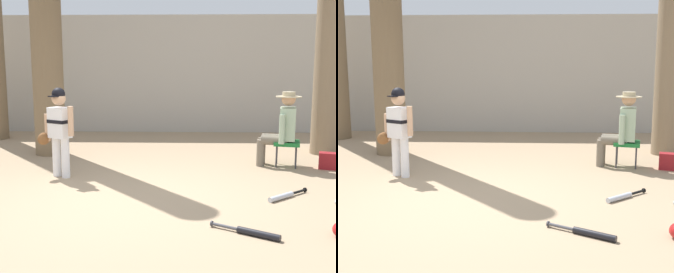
% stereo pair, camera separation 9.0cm
% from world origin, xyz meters
% --- Properties ---
extents(ground_plane, '(60.00, 60.00, 0.00)m').
position_xyz_m(ground_plane, '(0.00, 0.00, 0.00)').
color(ground_plane, '#9E8466').
extents(concrete_back_wall, '(18.00, 0.36, 2.75)m').
position_xyz_m(concrete_back_wall, '(0.00, 5.64, 1.37)').
color(concrete_back_wall, '#ADA89E').
rests_on(concrete_back_wall, ground).
extents(tree_near_player, '(0.78, 0.78, 6.04)m').
position_xyz_m(tree_near_player, '(-1.76, 2.80, 2.64)').
color(tree_near_player, brown).
rests_on(tree_near_player, ground).
extents(tree_behind_spectator, '(0.79, 0.79, 6.07)m').
position_xyz_m(tree_behind_spectator, '(3.26, 3.00, 2.64)').
color(tree_behind_spectator, '#7F6B51').
rests_on(tree_behind_spectator, ground).
extents(young_ballplayer, '(0.61, 0.36, 1.31)m').
position_xyz_m(young_ballplayer, '(-1.14, 1.17, 0.74)').
color(young_ballplayer, white).
rests_on(young_ballplayer, ground).
extents(folding_stool, '(0.48, 0.48, 0.41)m').
position_xyz_m(folding_stool, '(2.32, 1.95, 0.36)').
color(folding_stool, '#196B2D').
rests_on(folding_stool, ground).
extents(seated_spectator, '(0.68, 0.54, 1.20)m').
position_xyz_m(seated_spectator, '(2.22, 1.98, 0.64)').
color(seated_spectator, '#6B6051').
rests_on(seated_spectator, ground).
extents(handbag_beside_stool, '(0.38, 0.27, 0.26)m').
position_xyz_m(handbag_beside_stool, '(2.96, 1.77, 0.13)').
color(handbag_beside_stool, maroon).
rests_on(handbag_beside_stool, ground).
extents(bat_black_composite, '(0.65, 0.43, 0.07)m').
position_xyz_m(bat_black_composite, '(1.33, -1.01, 0.03)').
color(bat_black_composite, black).
rests_on(bat_black_composite, ground).
extents(bat_aluminum_silver, '(0.58, 0.51, 0.07)m').
position_xyz_m(bat_aluminum_silver, '(1.90, 0.20, 0.03)').
color(bat_aluminum_silver, '#B7BCC6').
rests_on(bat_aluminum_silver, ground).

